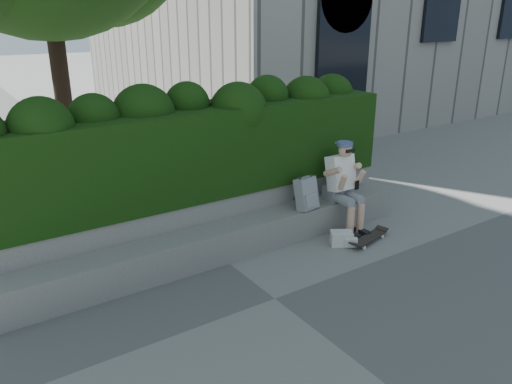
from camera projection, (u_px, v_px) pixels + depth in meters
ground at (275, 299)px, 5.84m from camera, size 80.00×80.00×0.00m
bench_ledge at (221, 243)px, 6.74m from camera, size 6.00×0.45×0.45m
planter_wall at (204, 221)px, 7.06m from camera, size 6.00×0.50×0.75m
hedge at (194, 151)px, 6.91m from camera, size 6.00×1.00×1.20m
person at (343, 183)px, 7.47m from camera, size 0.40×0.76×1.38m
skateboard at (369, 238)px, 7.27m from camera, size 0.76×0.35×0.08m
backpack_plaid at (306, 194)px, 7.23m from camera, size 0.34×0.22×0.47m
backpack_ground at (342, 238)px, 7.17m from camera, size 0.38×0.35×0.20m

